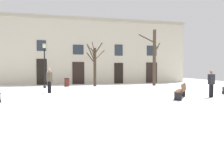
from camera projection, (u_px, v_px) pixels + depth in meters
ground_plane at (117, 92)px, 14.63m from camera, size 32.75×32.75×0.00m
building_facade at (99, 50)px, 22.26m from camera, size 20.47×0.60×7.22m
tree_left_of_center at (95, 64)px, 19.04m from camera, size 1.87×2.39×4.34m
tree_right_of_center at (154, 56)px, 19.92m from camera, size 2.46×1.74×5.47m
streetlamp at (44, 61)px, 17.26m from camera, size 0.30×0.30×3.86m
litter_bin at (67, 82)px, 18.83m from camera, size 0.48×0.48×0.79m
bench_by_litter_bin at (181, 91)px, 11.49m from camera, size 1.46×1.64×0.87m
person_near_bench at (211, 82)px, 11.94m from camera, size 0.43×0.32×1.61m
person_crossing_plaza at (49, 80)px, 13.95m from camera, size 0.42×0.43×1.69m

